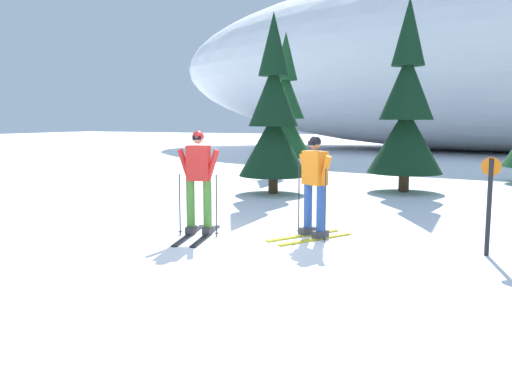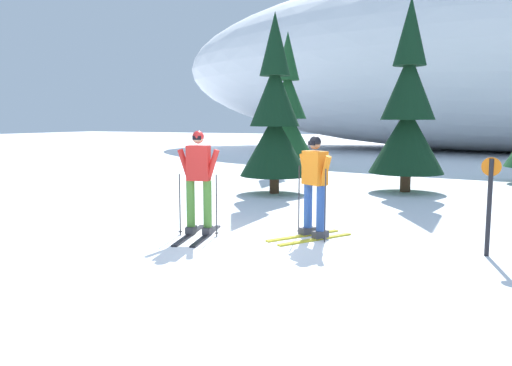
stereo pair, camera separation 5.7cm
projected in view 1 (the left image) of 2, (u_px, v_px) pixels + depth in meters
The scene contains 8 objects.
ground_plane at pixel (249, 248), 8.25m from camera, with size 120.00×120.00×0.00m, color white.
skier_orange_jacket at pixel (314, 184), 8.87m from camera, with size 1.18×1.56×1.77m.
skier_red_jacket at pixel (199, 181), 9.06m from camera, with size 0.84×1.71×1.86m.
pine_tree_far_left at pixel (285, 113), 20.53m from camera, with size 2.12×2.12×5.50m.
pine_tree_center_left at pixel (273, 119), 14.11m from camera, with size 1.91×1.91×4.94m.
pine_tree_center at pixel (406, 112), 14.41m from camera, with size 2.09×2.09×5.41m.
snow_ridge_background at pixel (512, 60), 32.09m from camera, with size 45.63×21.40×11.49m, color white.
trail_marker_post at pixel (489, 200), 7.70m from camera, with size 0.28×0.07×1.50m.
Camera 1 is at (3.55, -7.23, 2.06)m, focal length 36.03 mm.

